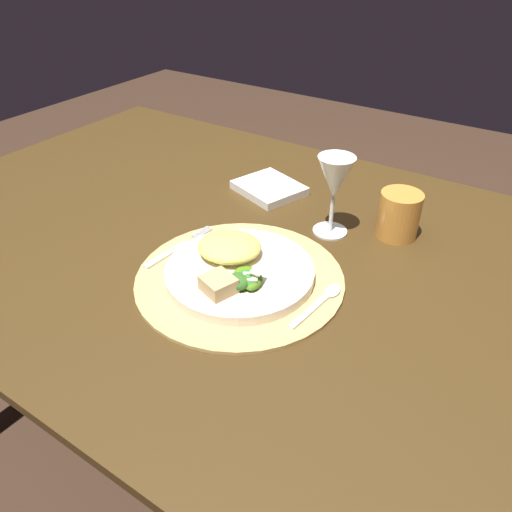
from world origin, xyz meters
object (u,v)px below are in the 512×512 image
at_px(amber_tumbler, 399,215).
at_px(napkin, 269,188).
at_px(dinner_plate, 240,272).
at_px(spoon, 324,299).
at_px(fork, 176,249).
at_px(dining_table, 242,291).
at_px(wine_glass, 335,181).

bearing_deg(amber_tumbler, napkin, 176.39).
xyz_separation_m(napkin, amber_tumbler, (0.30, -0.02, 0.04)).
bearing_deg(napkin, dinner_plate, -66.38).
xyz_separation_m(spoon, amber_tumbler, (0.02, 0.26, 0.04)).
xyz_separation_m(dinner_plate, napkin, (-0.13, 0.30, -0.01)).
height_order(dinner_plate, fork, dinner_plate).
distance_m(dining_table, spoon, 0.27).
xyz_separation_m(fork, wine_glass, (0.20, 0.22, 0.10)).
xyz_separation_m(dining_table, fork, (-0.07, -0.10, 0.14)).
distance_m(napkin, amber_tumbler, 0.31).
bearing_deg(spoon, napkin, 135.00).
relative_size(spoon, wine_glass, 0.85).
distance_m(fork, wine_glass, 0.32).
relative_size(fork, napkin, 1.22).
distance_m(dining_table, fork, 0.19).
height_order(fork, wine_glass, wine_glass).
distance_m(dinner_plate, amber_tumbler, 0.33).
relative_size(fork, spoon, 1.26).
bearing_deg(dinner_plate, fork, 178.95).
bearing_deg(wine_glass, fork, -132.52).
xyz_separation_m(dining_table, dinner_plate, (0.07, -0.11, 0.14)).
height_order(dinner_plate, spoon, dinner_plate).
height_order(dining_table, wine_glass, wine_glass).
bearing_deg(spoon, dining_table, 159.37).
relative_size(dining_table, napkin, 10.73).
height_order(spoon, amber_tumbler, amber_tumbler).
bearing_deg(spoon, amber_tumbler, 85.09).
bearing_deg(spoon, dinner_plate, -170.98).
bearing_deg(dining_table, amber_tumbler, 36.34).
xyz_separation_m(dinner_plate, fork, (-0.14, 0.00, -0.01)).
bearing_deg(wine_glass, dining_table, -137.97).
bearing_deg(wine_glass, spoon, -66.12).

